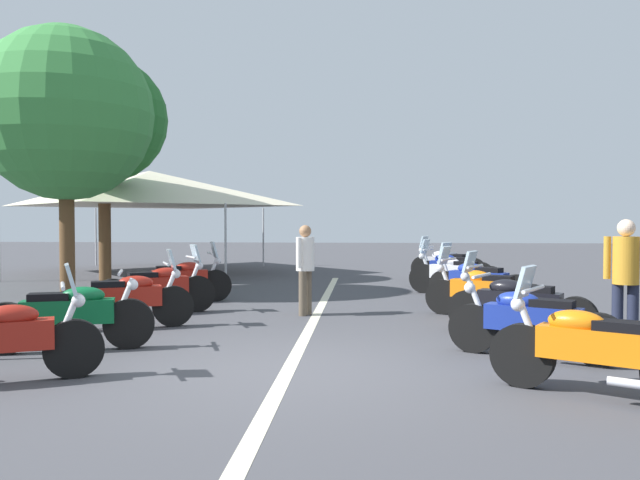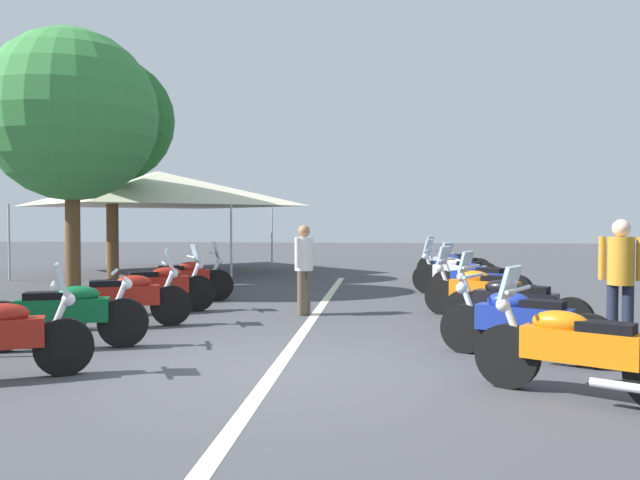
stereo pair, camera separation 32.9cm
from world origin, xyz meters
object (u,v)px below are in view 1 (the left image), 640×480
object	(u,v)px
motorcycle_right_row_1	(531,321)
bystander_0	(305,263)
motorcycle_right_row_3	(483,291)
bystander_1	(626,273)
motorcycle_left_row_1	(70,315)
roadside_tree_0	(104,120)
roadside_tree_1	(66,114)
event_tent	(150,188)
motorcycle_right_row_4	(477,281)
motorcycle_right_row_0	(593,348)
motorcycle_right_row_6	(451,269)
motorcycle_right_row_7	(446,264)
motorcycle_left_row_4	(181,279)
motorcycle_right_row_5	(455,273)
motorcycle_left_row_3	(158,287)
motorcycle_left_row_2	(126,298)
motorcycle_right_row_2	(517,303)

from	to	relation	value
motorcycle_right_row_1	bystander_0	world-z (taller)	bystander_0
motorcycle_right_row_3	bystander_0	world-z (taller)	bystander_0
motorcycle_right_row_3	bystander_1	bearing A→B (deg)	148.54
motorcycle_left_row_1	roadside_tree_0	world-z (taller)	roadside_tree_0
roadside_tree_1	event_tent	xyz separation A→B (m)	(6.10, 0.26, -1.30)
motorcycle_right_row_4	bystander_1	world-z (taller)	bystander_1
bystander_0	roadside_tree_1	bearing A→B (deg)	179.19
motorcycle_right_row_0	roadside_tree_1	bearing A→B (deg)	-9.49
motorcycle_right_row_6	roadside_tree_0	size ratio (longest dim) A/B	0.32
bystander_0	motorcycle_left_row_1	bearing A→B (deg)	-105.61
motorcycle_right_row_7	bystander_1	size ratio (longest dim) A/B	1.14
bystander_0	roadside_tree_0	bearing A→B (deg)	160.12
motorcycle_left_row_1	motorcycle_left_row_4	size ratio (longest dim) A/B	1.04
motorcycle_right_row_1	motorcycle_right_row_4	distance (m)	4.93
motorcycle_right_row_5	roadside_tree_0	world-z (taller)	roadside_tree_0
motorcycle_right_row_4	motorcycle_right_row_7	size ratio (longest dim) A/B	0.96
motorcycle_left_row_3	motorcycle_right_row_3	world-z (taller)	motorcycle_left_row_3
bystander_1	roadside_tree_0	bearing A→B (deg)	71.21
bystander_1	motorcycle_right_row_3	bearing A→B (deg)	48.54
roadside_tree_0	motorcycle_left_row_2	bearing A→B (deg)	-155.14
motorcycle_left_row_1	motorcycle_right_row_0	xyz separation A→B (m)	(-1.67, -5.80, 0.01)
motorcycle_left_row_1	motorcycle_right_row_4	size ratio (longest dim) A/B	1.12
motorcycle_left_row_3	motorcycle_left_row_4	world-z (taller)	motorcycle_left_row_3
motorcycle_right_row_6	motorcycle_right_row_7	size ratio (longest dim) A/B	1.01
motorcycle_right_row_3	motorcycle_right_row_7	xyz separation A→B (m)	(6.32, -0.18, 0.01)
motorcycle_right_row_7	motorcycle_left_row_3	bearing A→B (deg)	76.40
motorcycle_right_row_2	motorcycle_right_row_5	xyz separation A→B (m)	(4.93, 0.20, 0.02)
motorcycle_left_row_4	motorcycle_right_row_0	xyz separation A→B (m)	(-6.40, -5.77, -0.01)
motorcycle_right_row_1	motorcycle_right_row_0	bearing A→B (deg)	123.91
motorcycle_right_row_3	motorcycle_right_row_4	xyz separation A→B (m)	(1.69, -0.18, 0.01)
motorcycle_left_row_1	motorcycle_right_row_7	xyz separation A→B (m)	(9.51, -5.87, 0.02)
motorcycle_left_row_3	motorcycle_right_row_5	size ratio (longest dim) A/B	0.94
motorcycle_left_row_4	motorcycle_right_row_5	bearing A→B (deg)	-4.87
bystander_0	motorcycle_right_row_0	bearing A→B (deg)	-33.76
motorcycle_right_row_5	bystander_0	world-z (taller)	bystander_0
motorcycle_left_row_2	roadside_tree_1	size ratio (longest dim) A/B	0.34
motorcycle_right_row_0	motorcycle_right_row_3	bearing A→B (deg)	-57.47
motorcycle_right_row_2	motorcycle_right_row_1	bearing A→B (deg)	111.48
roadside_tree_0	event_tent	size ratio (longest dim) A/B	0.88
motorcycle_right_row_2	motorcycle_right_row_7	xyz separation A→B (m)	(7.95, 0.00, 0.02)
motorcycle_left_row_2	event_tent	bearing A→B (deg)	83.29
motorcycle_right_row_4	motorcycle_right_row_6	bearing A→B (deg)	-52.22
motorcycle_right_row_4	roadside_tree_0	world-z (taller)	roadside_tree_0
motorcycle_right_row_1	motorcycle_right_row_6	size ratio (longest dim) A/B	0.98
motorcycle_right_row_0	bystander_0	distance (m)	5.86
motorcycle_left_row_4	bystander_1	world-z (taller)	bystander_1
motorcycle_right_row_5	motorcycle_right_row_7	bearing A→B (deg)	-68.55
motorcycle_left_row_1	motorcycle_right_row_7	distance (m)	11.18
motorcycle_right_row_4	bystander_0	distance (m)	3.64
motorcycle_right_row_7	bystander_0	bearing A→B (deg)	91.68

